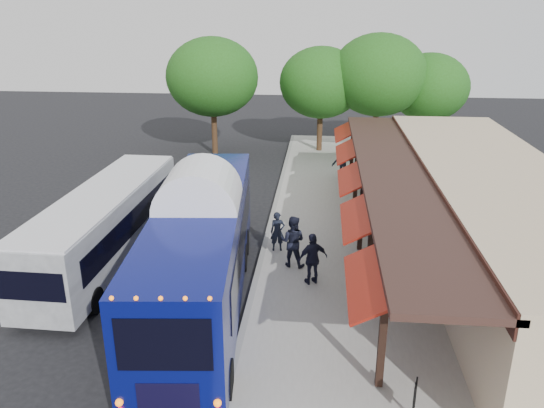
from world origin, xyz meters
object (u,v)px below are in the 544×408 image
at_px(sign_board, 415,394).
at_px(city_bus, 106,223).
at_px(ped_a, 278,232).
at_px(ped_b, 293,241).
at_px(coach_bus, 202,247).
at_px(ped_d, 343,160).
at_px(ped_c, 313,259).

bearing_deg(sign_board, city_bus, 159.03).
relative_size(city_bus, ped_a, 6.69).
xyz_separation_m(ped_b, sign_board, (3.21, -7.49, -0.30)).
xyz_separation_m(coach_bus, ped_b, (2.70, 2.71, -0.90)).
height_order(city_bus, sign_board, city_bus).
bearing_deg(city_bus, ped_b, 0.41).
height_order(city_bus, ped_d, city_bus).
distance_m(coach_bus, ped_b, 3.93).
height_order(ped_b, sign_board, ped_b).
distance_m(ped_c, ped_d, 12.71).
relative_size(city_bus, ped_b, 5.40).
distance_m(ped_c, sign_board, 6.69).
bearing_deg(coach_bus, sign_board, -44.07).
bearing_deg(ped_b, city_bus, 10.43).
distance_m(ped_a, sign_board, 9.57).
relative_size(ped_b, ped_c, 1.05).
relative_size(ped_b, ped_d, 1.05).
distance_m(city_bus, ped_a, 6.45).
distance_m(city_bus, sign_board, 12.70).
height_order(city_bus, ped_a, city_bus).
relative_size(coach_bus, ped_a, 7.62).
xyz_separation_m(ped_a, ped_c, (1.41, -2.54, 0.14)).
relative_size(ped_b, sign_board, 1.96).
bearing_deg(ped_a, ped_b, -73.86).
distance_m(coach_bus, ped_c, 3.87).
bearing_deg(city_bus, ped_d, 52.13).
height_order(ped_c, ped_d, ped_d).
distance_m(ped_a, ped_d, 10.48).
relative_size(coach_bus, ped_d, 6.44).
height_order(ped_c, sign_board, ped_c).
xyz_separation_m(ped_b, ped_d, (2.15, 11.36, -0.04)).
bearing_deg(ped_a, sign_board, -77.36).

